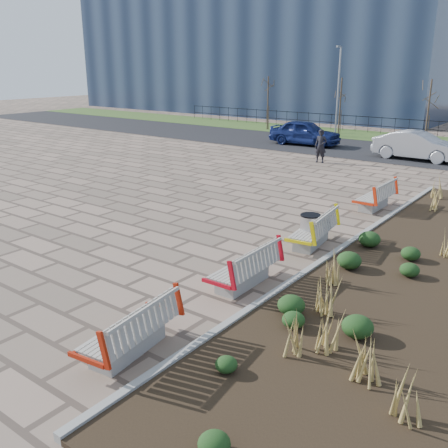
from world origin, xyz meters
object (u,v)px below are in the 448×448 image
Objects in this scene: litter_bin at (310,230)px; pedestrian at (321,146)px; bench_c at (312,229)px; lamp_west at (338,93)px; car_blue at (305,133)px; bench_d at (374,195)px; bench_b at (243,266)px; bench_a at (127,328)px; car_silver at (417,146)px.

pedestrian is (-5.44, 11.50, 0.43)m from litter_bin.
pedestrian is (-5.51, 11.55, 0.36)m from bench_c.
lamp_west is at bearing 101.08° from pedestrian.
bench_d is at bearing -145.75° from car_blue.
lamp_west reaches higher than bench_b.
pedestrian reaches higher than car_blue.
litter_bin is 0.15× the size of lamp_west.
litter_bin is at bearing -66.79° from lamp_west.
bench_d reaches higher than litter_bin.
bench_b is at bearing -97.22° from bench_c.
car_blue is (-8.99, 19.72, 0.29)m from bench_b.
bench_a is 19.34m from pedestrian.
bench_c is 4.78m from bench_d.
bench_b is 0.35× the size of lamp_west.
bench_c reaches higher than litter_bin.
bench_d is at bearing 82.58° from bench_a.
litter_bin is at bearing 90.07° from bench_b.
bench_a is 1.00× the size of bench_d.
bench_b is 8.19m from bench_d.
bench_a is 0.46× the size of car_silver.
car_blue is (-3.48, 4.77, -0.07)m from pedestrian.
car_silver is 9.41m from lamp_west.
car_blue is at bearing -89.86° from lamp_west.
car_silver is at bearing 99.58° from bench_d.
lamp_west reaches higher than bench_c.
bench_d is 0.47× the size of car_blue.
bench_c is at bearing -73.95° from pedestrian.
car_blue is (-8.99, 11.54, 0.29)m from bench_d.
bench_b and bench_c have the same top height.
pedestrian is 0.29× the size of lamp_west.
bench_a is 1.00× the size of bench_b.
car_silver is at bearing 94.01° from bench_b.
bench_a is at bearing -97.22° from bench_c.
bench_a reaches higher than litter_bin.
lamp_west reaches higher than bench_d.
car_silver reaches higher than bench_a.
pedestrian is 10.18m from lamp_west.
bench_b is at bearing -173.15° from car_silver.
car_silver is (-1.71, 10.59, 0.27)m from bench_d.
bench_d is 14.63m from car_blue.
car_blue reaches higher than bench_d.
litter_bin is 22.79m from lamp_west.
pedestrian is (-5.51, 14.96, 0.36)m from bench_b.
lamp_west is at bearing -3.54° from car_blue.
pedestrian is (-5.51, 6.77, 0.36)m from bench_d.
bench_c is at bearing -172.01° from car_silver.
car_silver is at bearing -101.09° from car_blue.
car_blue reaches higher than litter_bin.
bench_a is 3.57m from bench_b.
lamp_west reaches higher than car_blue.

